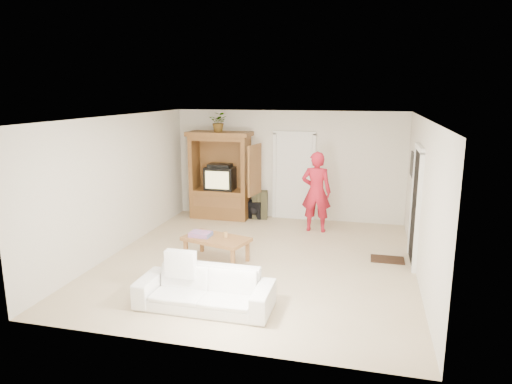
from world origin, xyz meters
TOP-DOWN VIEW (x-y plane):
  - floor at (0.00, 0.00)m, footprint 6.00×6.00m
  - ceiling at (0.00, 0.00)m, footprint 6.00×6.00m
  - wall_back at (0.00, 3.00)m, footprint 5.50×0.00m
  - wall_front at (0.00, -3.00)m, footprint 5.50×0.00m
  - wall_left at (-2.75, 0.00)m, footprint 0.00×6.00m
  - wall_right at (2.75, 0.00)m, footprint 0.00×6.00m
  - armoire at (-1.58, 2.66)m, footprint 1.82×1.14m
  - door_back at (0.15, 2.97)m, footprint 0.85×0.05m
  - doorway_right at (2.73, 0.60)m, footprint 0.05×0.90m
  - framed_picture at (2.73, 1.90)m, footprint 0.03×0.60m
  - doormat at (2.30, 0.60)m, footprint 0.60×0.40m
  - plant at (-1.60, 2.63)m, footprint 0.43×0.38m
  - man at (0.79, 2.08)m, footprint 0.66×0.44m
  - sofa at (-0.31, -1.99)m, footprint 1.94×0.76m
  - coffee_table at (-0.75, -0.17)m, footprint 1.31×0.94m
  - towel at (-1.05, -0.17)m, footprint 0.40×0.31m
  - candle at (-0.59, -0.12)m, footprint 0.08×0.08m
  - backpack_black at (-0.75, 2.73)m, footprint 0.37×0.25m
  - backpack_olive at (-0.64, 2.78)m, footprint 0.40×0.32m

SIDE VIEW (x-z plane):
  - floor at x=0.00m, z-range 0.00..0.00m
  - doormat at x=2.30m, z-range 0.00..0.02m
  - backpack_black at x=-0.75m, z-range 0.00..0.43m
  - sofa at x=-0.31m, z-range 0.00..0.57m
  - backpack_olive at x=-0.64m, z-range 0.00..0.68m
  - coffee_table at x=-0.75m, z-range 0.16..0.60m
  - towel at x=-1.05m, z-range 0.44..0.52m
  - candle at x=-0.59m, z-range 0.44..0.54m
  - man at x=0.79m, z-range 0.00..1.78m
  - armoire at x=-1.58m, z-range -0.14..1.96m
  - door_back at x=0.15m, z-range 0.00..2.04m
  - doorway_right at x=2.73m, z-range 0.00..2.04m
  - wall_back at x=0.00m, z-range -1.45..4.05m
  - wall_front at x=0.00m, z-range -1.45..4.05m
  - wall_left at x=-2.75m, z-range -1.70..4.30m
  - wall_right at x=2.75m, z-range -1.70..4.30m
  - framed_picture at x=2.73m, z-range 1.36..1.84m
  - plant at x=-1.60m, z-range 2.10..2.56m
  - ceiling at x=0.00m, z-range 2.60..2.60m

